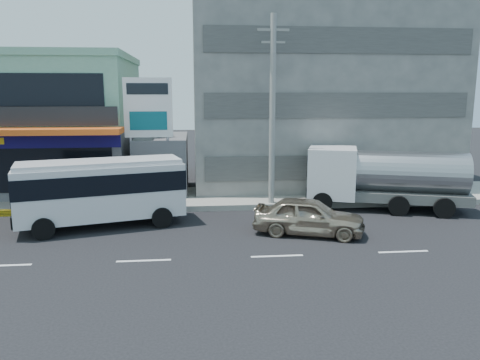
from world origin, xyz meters
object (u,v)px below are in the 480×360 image
at_px(satellite_dish, 161,136).
at_px(utility_pole_near, 272,111).
at_px(shop_building, 35,126).
at_px(concrete_building, 312,79).
at_px(motorcycle_rider, 41,205).
at_px(sedan, 309,216).
at_px(billboard, 148,115).
at_px(minibus, 101,187).
at_px(tanker_truck, 380,177).

distance_m(satellite_dish, utility_pole_near, 7.17).
xyz_separation_m(shop_building, concrete_building, (18.00, 1.05, 3.00)).
bearing_deg(motorcycle_rider, shop_building, 107.70).
xyz_separation_m(shop_building, sedan, (14.86, -11.32, -3.18)).
bearing_deg(concrete_building, utility_pole_near, -117.76).
distance_m(billboard, motorcycle_rider, 7.19).
xyz_separation_m(billboard, minibus, (-1.83, -4.46, -3.08)).
bearing_deg(minibus, motorcycle_rider, 152.34).
bearing_deg(satellite_dish, concrete_building, 21.80).
relative_size(satellite_dish, utility_pole_near, 0.15).
distance_m(minibus, sedan, 9.49).
height_order(tanker_truck, motorcycle_rider, tanker_truck).
xyz_separation_m(concrete_building, utility_pole_near, (-4.00, -7.60, -1.85)).
relative_size(billboard, sedan, 1.44).
relative_size(billboard, minibus, 0.89).
distance_m(satellite_dish, motorcycle_rider, 7.78).
distance_m(shop_building, utility_pole_near, 15.50).
xyz_separation_m(sedan, motorcycle_rider, (-12.47, 3.83, -0.14)).
distance_m(shop_building, sedan, 18.95).
bearing_deg(utility_pole_near, billboard, 164.52).
xyz_separation_m(minibus, sedan, (9.19, -2.11, -1.03)).
distance_m(concrete_building, minibus, 16.85).
relative_size(minibus, tanker_truck, 0.91).
relative_size(sedan, motorcycle_rider, 2.35).
bearing_deg(motorcycle_rider, utility_pole_near, 4.61).
xyz_separation_m(minibus, tanker_truck, (13.99, 1.87, -0.12)).
relative_size(billboard, motorcycle_rider, 3.40).
bearing_deg(shop_building, minibus, -58.35).
distance_m(shop_building, minibus, 11.02).
bearing_deg(minibus, sedan, -12.95).
height_order(concrete_building, satellite_dish, concrete_building).
distance_m(shop_building, satellite_dish, 8.54).
distance_m(utility_pole_near, motorcycle_rider, 12.48).
distance_m(satellite_dish, sedan, 11.17).
height_order(concrete_building, motorcycle_rider, concrete_building).
bearing_deg(billboard, satellite_dish, 74.48).
height_order(shop_building, sedan, shop_building).
relative_size(shop_building, minibus, 1.60).
distance_m(sedan, motorcycle_rider, 13.05).
xyz_separation_m(concrete_building, sedan, (-3.14, -12.37, -6.19)).
bearing_deg(sedan, billboard, 67.09).
bearing_deg(sedan, satellite_dish, 58.18).
height_order(utility_pole_near, motorcycle_rider, utility_pole_near).
relative_size(shop_building, utility_pole_near, 1.24).
relative_size(concrete_building, billboard, 2.32).
height_order(utility_pole_near, sedan, utility_pole_near).
height_order(shop_building, billboard, shop_building).
bearing_deg(satellite_dish, utility_pole_near, -30.96).
height_order(satellite_dish, utility_pole_near, utility_pole_near).
xyz_separation_m(satellite_dish, minibus, (-2.33, -6.26, -1.73)).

